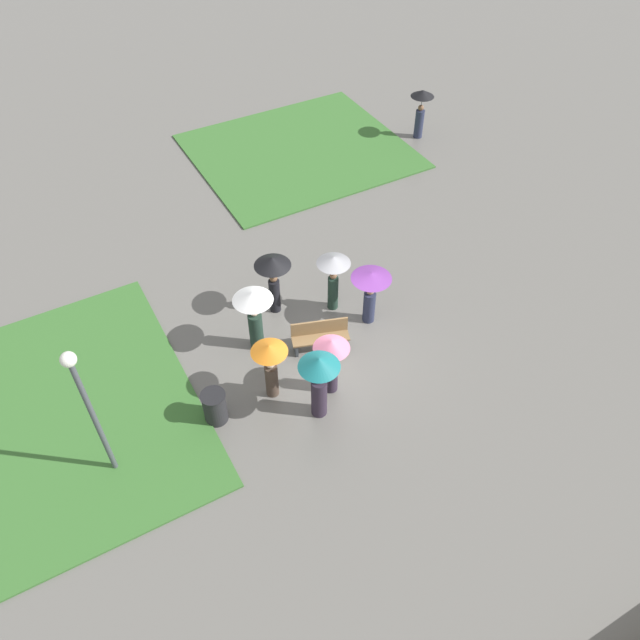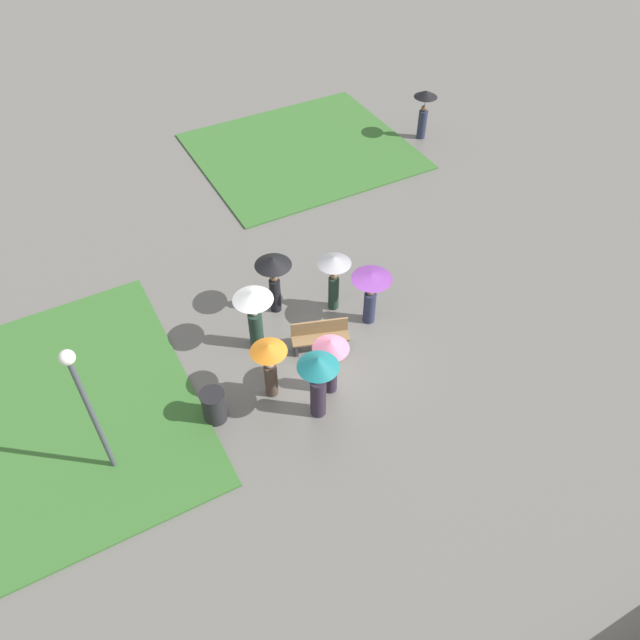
# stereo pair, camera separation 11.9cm
# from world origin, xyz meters

# --- Properties ---
(ground_plane) EXTENTS (90.00, 90.00, 0.00)m
(ground_plane) POSITION_xyz_m (0.00, 0.00, 0.00)
(ground_plane) COLOR #66635E
(lawn_patch_near) EXTENTS (6.84, 7.85, 0.06)m
(lawn_patch_near) POSITION_xyz_m (-7.28, 1.10, 0.03)
(lawn_patch_near) COLOR #386B2D
(lawn_patch_near) RESTS_ON ground_plane
(lawn_patch_far) EXTENTS (7.87, 6.99, 0.06)m
(lawn_patch_far) POSITION_xyz_m (3.95, 9.34, 0.03)
(lawn_patch_far) COLOR #386B2D
(lawn_patch_far) RESTS_ON ground_plane
(park_bench) EXTENTS (1.60, 0.89, 0.90)m
(park_bench) POSITION_xyz_m (-0.29, 0.06, 0.46)
(park_bench) COLOR brown
(park_bench) RESTS_ON ground_plane
(lamp_post) EXTENTS (0.32, 0.32, 4.00)m
(lamp_post) POSITION_xyz_m (-6.25, -0.93, 2.61)
(lamp_post) COLOR #474C51
(lamp_post) RESTS_ON ground_plane
(trash_bin) EXTENTS (0.62, 0.62, 0.93)m
(trash_bin) POSITION_xyz_m (-3.67, -0.78, 0.47)
(trash_bin) COLOR #232326
(trash_bin) RESTS_ON ground_plane
(crowd_person_white) EXTENTS (1.06, 1.06, 1.98)m
(crowd_person_white) POSITION_xyz_m (-1.76, 0.94, 1.38)
(crowd_person_white) COLOR #1E3328
(crowd_person_white) RESTS_ON ground_plane
(crowd_person_grey) EXTENTS (0.95, 0.95, 1.88)m
(crowd_person_grey) POSITION_xyz_m (0.80, 1.26, 1.35)
(crowd_person_grey) COLOR #1E3328
(crowd_person_grey) RESTS_ON ground_plane
(crowd_person_black) EXTENTS (1.03, 1.03, 1.94)m
(crowd_person_black) POSITION_xyz_m (-0.70, 1.97, 1.44)
(crowd_person_black) COLOR black
(crowd_person_black) RESTS_ON ground_plane
(crowd_person_purple) EXTENTS (1.11, 1.11, 1.78)m
(crowd_person_purple) POSITION_xyz_m (1.42, 0.31, 1.29)
(crowd_person_purple) COLOR #282D47
(crowd_person_purple) RESTS_ON ground_plane
(crowd_person_teal) EXTENTS (1.00, 1.00, 2.03)m
(crowd_person_teal) POSITION_xyz_m (-1.36, -1.83, 1.37)
(crowd_person_teal) COLOR #2D2333
(crowd_person_teal) RESTS_ON ground_plane
(crowd_person_orange) EXTENTS (0.91, 0.91, 1.80)m
(crowd_person_orange) POSITION_xyz_m (-2.11, -0.73, 1.22)
(crowd_person_orange) COLOR #47382D
(crowd_person_orange) RESTS_ON ground_plane
(crowd_person_pink) EXTENTS (0.91, 0.91, 1.82)m
(crowd_person_pink) POSITION_xyz_m (-0.74, -1.32, 1.26)
(crowd_person_pink) COLOR #2D2333
(crowd_person_pink) RESTS_ON ground_plane
(lone_walker_far_path) EXTENTS (0.90, 0.90, 1.95)m
(lone_walker_far_path) POSITION_xyz_m (8.62, 8.06, 1.32)
(lone_walker_far_path) COLOR #282D47
(lone_walker_far_path) RESTS_ON ground_plane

